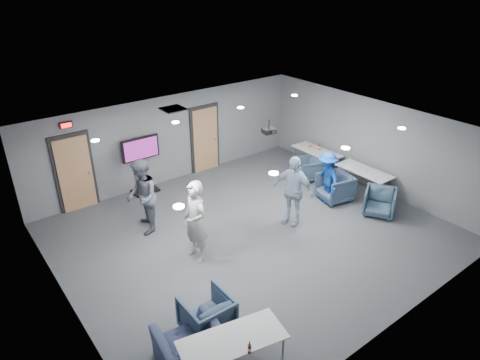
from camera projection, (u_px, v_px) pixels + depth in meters
floor at (252, 234)px, 10.86m from camera, size 9.00×9.00×0.00m
ceiling at (254, 134)px, 9.65m from camera, size 9.00×9.00×0.00m
wall_back at (171, 139)px, 13.09m from camera, size 9.00×0.02×2.70m
wall_front at (398, 271)px, 7.41m from camera, size 9.00×0.02×2.70m
wall_left at (62, 256)px, 7.81m from camera, size 0.02×8.00×2.70m
wall_right at (371, 144)px, 12.70m from camera, size 0.02×8.00×2.70m
door_left at (75, 173)px, 11.56m from camera, size 1.06×0.17×2.24m
door_right at (205, 139)px, 13.84m from camera, size 1.06×0.17×2.24m
exit_sign at (66, 125)px, 10.92m from camera, size 0.32×0.08×0.16m
hvac_diffuser at (173, 109)px, 11.37m from camera, size 0.60×0.60×0.03m
downlights at (254, 134)px, 9.66m from camera, size 6.18×3.78×0.02m
person_a at (195, 221)px, 9.56m from camera, size 0.51×0.74×1.95m
person_b at (142, 197)px, 10.56m from camera, size 1.04×1.16×1.96m
person_c at (293, 190)px, 10.94m from camera, size 0.79×1.20×1.89m
person_d at (327, 178)px, 12.01m from camera, size 0.83×1.11×1.53m
chair_right_a at (308, 169)px, 13.50m from camera, size 1.00×0.99×0.71m
chair_right_b at (335, 187)px, 12.28m from camera, size 1.03×1.01×0.79m
chair_right_c at (380, 202)px, 11.57m from camera, size 1.10×1.09×0.74m
chair_front_a at (207, 315)px, 7.80m from camera, size 0.85×0.87×0.78m
chair_front_b at (190, 346)px, 7.20m from camera, size 1.18×1.07×0.70m
table_right_a at (317, 152)px, 13.89m from camera, size 0.70×1.68×0.73m
table_right_b at (364, 172)px, 12.54m from camera, size 0.70×1.67×0.73m
table_front_left at (233, 341)px, 6.87m from camera, size 1.85×1.07×0.73m
bottle_front at (249, 349)px, 6.57m from camera, size 0.06×0.06×0.24m
bottle_right at (319, 147)px, 13.90m from camera, size 0.06×0.06×0.23m
snack_box at (310, 146)px, 14.16m from camera, size 0.17×0.11×0.04m
wrapper at (350, 166)px, 12.73m from camera, size 0.24×0.21×0.05m
tv_stand at (142, 162)px, 12.46m from camera, size 1.13×0.54×1.73m
projector at (269, 131)px, 10.68m from camera, size 0.35×0.33×0.35m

